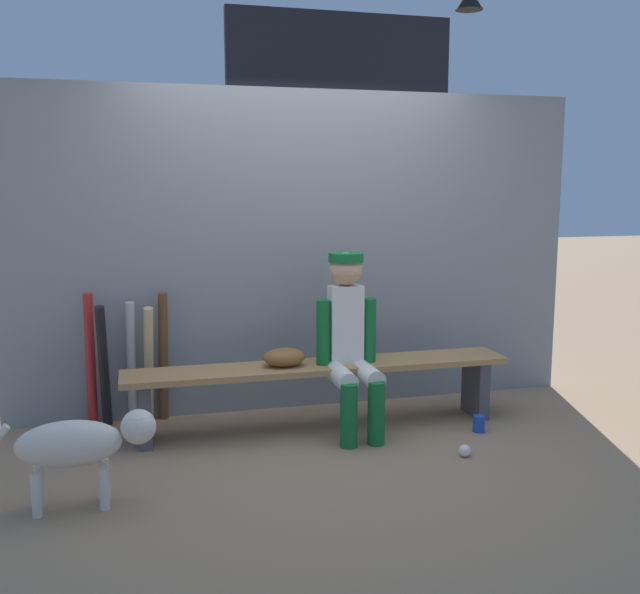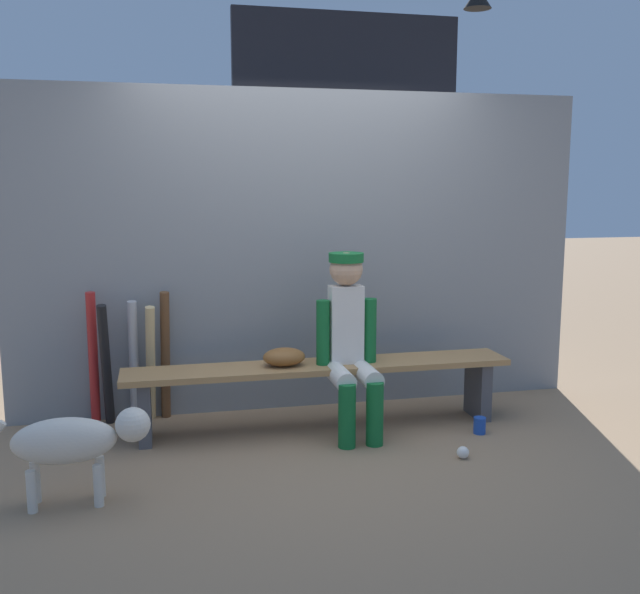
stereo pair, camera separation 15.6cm
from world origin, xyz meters
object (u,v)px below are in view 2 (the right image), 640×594
(bat_wood_natural, at_px, (151,364))
(cup_on_bench, at_px, (342,355))
(scoreboard, at_px, (355,104))
(bat_aluminum_silver, at_px, (134,361))
(bat_aluminum_black, at_px, (106,365))
(dugout_bench, at_px, (320,378))
(bat_aluminum_red, at_px, (93,359))
(player_seated, at_px, (350,337))
(cup_on_ground, at_px, (480,425))
(dog, at_px, (76,441))
(baseball_glove, at_px, (284,357))
(bat_wood_dark, at_px, (165,356))
(baseball, at_px, (463,452))

(bat_wood_natural, distance_m, cup_on_bench, 1.32)
(bat_wood_natural, distance_m, scoreboard, 2.85)
(bat_aluminum_silver, relative_size, bat_aluminum_black, 0.99)
(dugout_bench, distance_m, scoreboard, 2.60)
(dugout_bench, bearing_deg, bat_aluminum_red, 164.72)
(player_seated, height_order, bat_aluminum_red, player_seated)
(bat_wood_natural, xyz_separation_m, bat_aluminum_red, (-0.38, 0.01, 0.05))
(dugout_bench, height_order, cup_on_ground, dugout_bench)
(bat_aluminum_red, xyz_separation_m, cup_on_ground, (2.48, -0.74, -0.41))
(dog, bearing_deg, baseball_glove, 34.45)
(dugout_bench, distance_m, player_seated, 0.36)
(bat_wood_dark, bearing_deg, bat_wood_natural, -157.50)
(bat_aluminum_red, bearing_deg, player_seated, -17.19)
(cup_on_bench, bearing_deg, bat_aluminum_red, 165.69)
(dugout_bench, distance_m, bat_aluminum_red, 1.54)
(bat_wood_natural, bearing_deg, player_seated, -21.37)
(dugout_bench, distance_m, bat_aluminum_silver, 1.29)
(baseball, relative_size, scoreboard, 0.02)
(cup_on_ground, height_order, scoreboard, scoreboard)
(dog, bearing_deg, scoreboard, 48.63)
(bat_aluminum_silver, xyz_separation_m, baseball, (1.93, -1.15, -0.39))
(baseball_glove, distance_m, bat_wood_natural, 0.95)
(baseball, height_order, cup_on_bench, cup_on_bench)
(bat_wood_dark, bearing_deg, player_seated, -24.70)
(cup_on_ground, relative_size, dog, 0.13)
(bat_aluminum_black, relative_size, cup_on_ground, 7.81)
(bat_wood_natural, bearing_deg, bat_aluminum_red, 178.28)
(bat_aluminum_black, relative_size, dog, 1.02)
(bat_aluminum_red, height_order, dog, bat_aluminum_red)
(player_seated, bearing_deg, cup_on_bench, 105.30)
(bat_aluminum_black, relative_size, scoreboard, 0.26)
(cup_on_bench, distance_m, scoreboard, 2.46)
(scoreboard, bearing_deg, bat_wood_natural, -146.10)
(bat_aluminum_black, relative_size, baseball, 11.61)
(scoreboard, bearing_deg, dog, -131.37)
(cup_on_bench, bearing_deg, bat_aluminum_silver, 161.72)
(bat_aluminum_black, bearing_deg, baseball, -26.77)
(player_seated, bearing_deg, bat_aluminum_silver, 158.52)
(bat_aluminum_red, height_order, cup_on_bench, bat_aluminum_red)
(bat_wood_dark, bearing_deg, cup_on_ground, -20.94)
(bat_wood_dark, bearing_deg, bat_aluminum_silver, 178.51)
(bat_wood_dark, xyz_separation_m, baseball, (1.72, -1.15, -0.42))
(dugout_bench, bearing_deg, player_seated, -31.51)
(bat_aluminum_black, distance_m, cup_on_bench, 1.59)
(bat_aluminum_black, xyz_separation_m, cup_on_ground, (2.40, -0.68, -0.37))
(baseball_glove, height_order, scoreboard, scoreboard)
(baseball_glove, height_order, cup_on_bench, baseball_glove)
(dugout_bench, distance_m, bat_wood_dark, 1.10)
(bat_aluminum_silver, height_order, dog, bat_aluminum_silver)
(player_seated, height_order, bat_wood_dark, player_seated)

